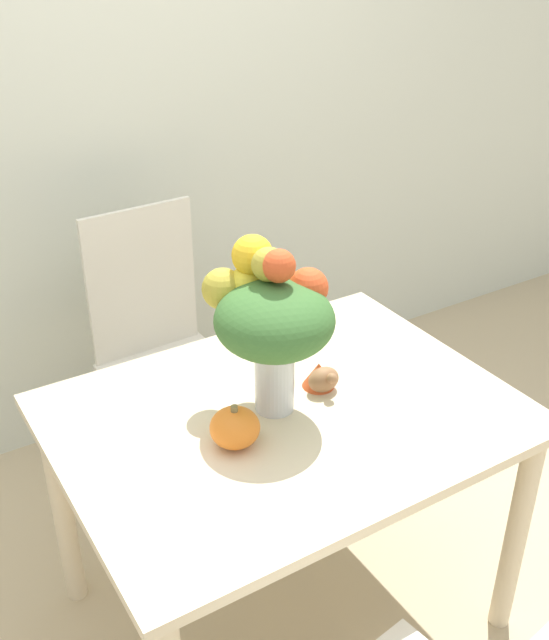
{
  "coord_description": "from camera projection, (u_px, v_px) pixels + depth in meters",
  "views": [
    {
      "loc": [
        -0.85,
        -1.33,
        1.88
      ],
      "look_at": [
        -0.02,
        0.03,
        1.0
      ],
      "focal_mm": 42.0,
      "sensor_mm": 36.0,
      "label": 1
    }
  ],
  "objects": [
    {
      "name": "flower_vase",
      "position": [
        271.0,
        316.0,
        1.84
      ],
      "size": [
        0.31,
        0.35,
        0.44
      ],
      "color": "silver",
      "rests_on": "dining_table"
    },
    {
      "name": "turkey_figurine",
      "position": [
        321.0,
        377.0,
        2.01
      ],
      "size": [
        0.09,
        0.12,
        0.07
      ],
      "color": "#936642",
      "rests_on": "dining_table"
    },
    {
      "name": "pumpkin",
      "position": [
        235.0,
        428.0,
        1.79
      ],
      "size": [
        0.12,
        0.12,
        0.11
      ],
      "color": "orange",
      "rests_on": "dining_table"
    },
    {
      "name": "ground_plane",
      "position": [
        284.0,
        606.0,
        2.29
      ],
      "size": [
        12.0,
        12.0,
        0.0
      ],
      "primitive_type": "plane",
      "color": "tan"
    },
    {
      "name": "dining_chair_near_window",
      "position": [
        162.0,
        352.0,
        2.61
      ],
      "size": [
        0.44,
        0.44,
        1.01
      ],
      "rotation": [
        0.0,
        0.0,
        0.04
      ],
      "color": "silver",
      "rests_on": "ground_plane"
    },
    {
      "name": "wall_back",
      "position": [
        94.0,
        83.0,
        2.55
      ],
      "size": [
        8.0,
        0.06,
        2.7
      ],
      "color": "silver",
      "rests_on": "ground_plane"
    },
    {
      "name": "dining_table",
      "position": [
        285.0,
        443.0,
        1.98
      ],
      "size": [
        1.16,
        0.88,
        0.74
      ],
      "color": "beige",
      "rests_on": "ground_plane"
    }
  ]
}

